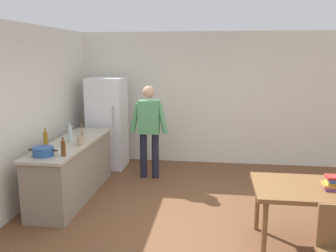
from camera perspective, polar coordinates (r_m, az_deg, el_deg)
name	(u,v)px	position (r m, az deg, el deg)	size (l,w,h in m)	color
ground_plane	(195,227)	(4.91, 4.30, -15.86)	(14.00, 14.00, 0.00)	brown
wall_back	(204,99)	(7.42, 5.83, 4.41)	(6.40, 0.12, 2.70)	silver
wall_left	(11,120)	(5.44, -23.82, 0.93)	(0.12, 5.60, 2.70)	silver
kitchen_counter	(73,169)	(5.90, -15.06, -6.72)	(0.64, 2.20, 0.90)	gray
refrigerator	(108,123)	(7.21, -9.67, 0.48)	(0.70, 0.67, 1.80)	white
person	(149,126)	(6.44, -3.05, 0.04)	(0.70, 0.22, 1.70)	#1E1E2D
dining_table	(315,193)	(4.51, 22.53, -9.93)	(1.40, 0.90, 0.75)	brown
cooking_pot	(43,151)	(5.10, -19.39, -3.88)	(0.40, 0.28, 0.12)	#285193
utensil_jar	(81,140)	(5.53, -13.76, -2.18)	(0.11, 0.11, 0.32)	tan
bottle_water_clear	(70,134)	(5.76, -15.41, -1.25)	(0.07, 0.07, 0.30)	silver
bottle_oil_amber	(46,139)	(5.57, -19.02, -2.01)	(0.06, 0.06, 0.28)	#996619
bottle_beer_brown	(63,148)	(5.00, -16.45, -3.45)	(0.06, 0.06, 0.26)	#5B3314
book_stack	(336,183)	(4.47, 25.34, -8.24)	(0.28, 0.19, 0.16)	#753D7F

